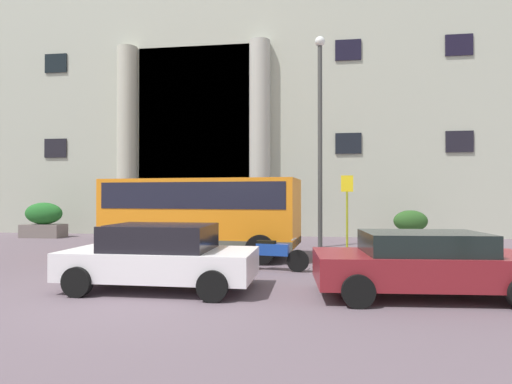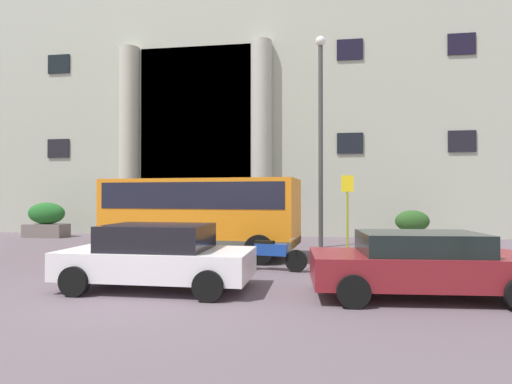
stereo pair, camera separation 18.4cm
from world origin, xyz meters
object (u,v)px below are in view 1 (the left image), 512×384
Objects in this scene: orange_minibus at (202,210)px; parked_compact_extra at (161,256)px; parked_coupe_end at (423,263)px; lamppost_plaza_centre at (320,126)px; scooter_by_planter at (271,254)px; bus_stop_sign at (347,205)px; hedge_planter_east at (411,227)px; hedge_planter_far_east at (228,226)px; hedge_planter_entrance_right at (44,221)px.

orange_minibus reaches higher than parked_compact_extra.
lamppost_plaza_centre is (-1.91, 7.97, 4.18)m from parked_coupe_end.
scooter_by_planter is (-3.35, 2.57, -0.23)m from parked_coupe_end.
parked_coupe_end is at bearing -27.69° from scooter_by_planter.
bus_stop_sign is 4.62m from hedge_planter_east.
orange_minibus is 5.32m from bus_stop_sign.
parked_compact_extra is (-7.61, -10.10, 0.04)m from hedge_planter_east.
scooter_by_planter is (-5.40, -7.51, -0.23)m from hedge_planter_east.
bus_stop_sign is at bearing 94.06° from parked_coupe_end.
lamppost_plaza_centre is (4.12, -1.89, 4.17)m from hedge_planter_far_east.
orange_minibus is at bearing 148.43° from scooter_by_planter.
hedge_planter_east is (17.47, -0.10, -0.14)m from hedge_planter_entrance_right.
lamppost_plaza_centre reaches higher than scooter_by_planter.
bus_stop_sign is at bearing -31.68° from hedge_planter_far_east.
lamppost_plaza_centre is at bearing 84.79° from scooter_by_planter.
orange_minibus is 3.27× the size of hedge_planter_far_east.
hedge_planter_entrance_right is 9.40m from hedge_planter_far_east.
scooter_by_planter is at bearing -125.75° from hedge_planter_east.
parked_compact_extra is at bearing -87.27° from hedge_planter_far_east.
lamppost_plaza_centre is (-3.96, -2.10, 4.18)m from hedge_planter_east.
hedge_planter_east is at bearing 48.09° from bus_stop_sign.
lamppost_plaza_centre is at bearing 42.92° from orange_minibus.
hedge_planter_entrance_right is 18.48m from parked_coupe_end.
lamppost_plaza_centre reaches higher than parked_compact_extra.
bus_stop_sign is 0.33× the size of lamppost_plaza_centre.
orange_minibus is 10.93m from hedge_planter_entrance_right.
scooter_by_planter is at bearing -119.97° from bus_stop_sign.
parked_compact_extra is at bearing -120.62° from scooter_by_planter.
hedge_planter_entrance_right reaches higher than scooter_by_planter.
lamppost_plaza_centre is (-0.95, 1.24, 3.14)m from bus_stop_sign.
hedge_planter_entrance_right reaches higher than parked_compact_extra.
hedge_planter_far_east is 11.56m from parked_coupe_end.
parked_coupe_end is (5.56, 0.02, -0.03)m from parked_compact_extra.
bus_stop_sign is 1.86× the size of hedge_planter_east.
lamppost_plaza_centre reaches higher than hedge_planter_east.
hedge_planter_east is 0.36× the size of parked_compact_extra.
bus_stop_sign reaches higher than hedge_planter_entrance_right.
hedge_planter_east is 0.76× the size of scooter_by_planter.
lamppost_plaza_centre reaches higher than parked_coupe_end.
orange_minibus is 7.68m from parked_coupe_end.
bus_stop_sign is 0.68× the size of parked_compact_extra.
hedge_planter_entrance_right is 14.19m from parked_compact_extra.
parked_compact_extra is (-4.60, -6.75, -1.00)m from bus_stop_sign.
hedge_planter_far_east is 0.49× the size of parked_compact_extra.
hedge_planter_east is 6.13m from lamppost_plaza_centre.
parked_coupe_end is at bearing -76.55° from lamppost_plaza_centre.
hedge_planter_far_east is 8.08m from hedge_planter_east.
hedge_planter_entrance_right reaches higher than hedge_planter_far_east.
parked_coupe_end is at bearing -58.57° from hedge_planter_far_east.
scooter_by_planter is at bearing -36.58° from orange_minibus.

